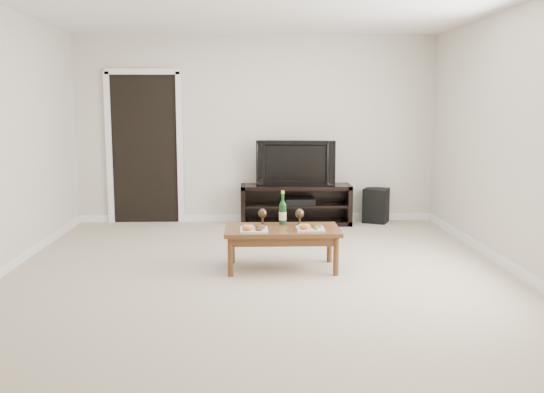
{
  "coord_description": "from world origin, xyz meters",
  "views": [
    {
      "loc": [
        -0.09,
        -5.74,
        1.64
      ],
      "look_at": [
        0.14,
        0.45,
        0.7
      ],
      "focal_mm": 40.0,
      "sensor_mm": 36.0,
      "label": 1
    }
  ],
  "objects": [
    {
      "name": "doorway",
      "position": [
        -1.55,
        2.73,
        1.02
      ],
      "size": [
        0.9,
        0.02,
        2.05
      ],
      "primitive_type": "cube",
      "color": "black",
      "rests_on": "ground"
    },
    {
      "name": "television",
      "position": [
        0.54,
        2.5,
        0.86
      ],
      "size": [
        1.08,
        0.27,
        0.62
      ],
      "primitive_type": "imported",
      "rotation": [
        0.0,
        0.0,
        -0.12
      ],
      "color": "black",
      "rests_on": "media_console"
    },
    {
      "name": "coffee_table",
      "position": [
        0.23,
        0.19,
        0.21
      ],
      "size": [
        1.14,
        0.63,
        0.42
      ],
      "primitive_type": "cube",
      "rotation": [
        0.0,
        0.0,
        -0.0
      ],
      "color": "brown",
      "rests_on": "ground"
    },
    {
      "name": "plate_left",
      "position": [
        -0.05,
        0.07,
        0.45
      ],
      "size": [
        0.27,
        0.27,
        0.07
      ],
      "primitive_type": "cube",
      "color": "white",
      "rests_on": "coffee_table"
    },
    {
      "name": "plate_right",
      "position": [
        0.5,
        0.1,
        0.45
      ],
      "size": [
        0.27,
        0.27,
        0.07
      ],
      "primitive_type": "cube",
      "color": "white",
      "rests_on": "coffee_table"
    },
    {
      "name": "media_console",
      "position": [
        0.54,
        2.5,
        0.28
      ],
      "size": [
        1.51,
        0.45,
        0.55
      ],
      "primitive_type": "cube",
      "color": "black",
      "rests_on": "ground"
    },
    {
      "name": "subwoofer",
      "position": [
        1.68,
        2.59,
        0.24
      ],
      "size": [
        0.42,
        0.42,
        0.48
      ],
      "primitive_type": "cube",
      "rotation": [
        0.0,
        0.0,
        -0.42
      ],
      "color": "black",
      "rests_on": "ground"
    },
    {
      "name": "goblet_right",
      "position": [
        0.42,
        0.34,
        0.51
      ],
      "size": [
        0.09,
        0.09,
        0.17
      ],
      "primitive_type": null,
      "color": "#3E3122",
      "rests_on": "coffee_table"
    },
    {
      "name": "floor",
      "position": [
        0.0,
        0.0,
        0.0
      ],
      "size": [
        5.5,
        5.5,
        0.0
      ],
      "primitive_type": "plane",
      "color": "#BFB099",
      "rests_on": "ground"
    },
    {
      "name": "goblet_left",
      "position": [
        0.04,
        0.36,
        0.51
      ],
      "size": [
        0.09,
        0.09,
        0.17
      ],
      "primitive_type": null,
      "color": "#3E3122",
      "rests_on": "coffee_table"
    },
    {
      "name": "av_receiver",
      "position": [
        0.6,
        2.48,
        0.33
      ],
      "size": [
        0.4,
        0.3,
        0.08
      ],
      "primitive_type": "cube",
      "rotation": [
        0.0,
        0.0,
        0.0
      ],
      "color": "black",
      "rests_on": "media_console"
    },
    {
      "name": "back_wall",
      "position": [
        0.0,
        2.77,
        1.3
      ],
      "size": [
        5.0,
        0.04,
        2.6
      ],
      "primitive_type": "cube",
      "color": "beige",
      "rests_on": "ground"
    },
    {
      "name": "wine_bottle",
      "position": [
        0.25,
        0.39,
        0.59
      ],
      "size": [
        0.07,
        0.07,
        0.35
      ],
      "primitive_type": "cylinder",
      "color": "#0F3A14",
      "rests_on": "coffee_table"
    }
  ]
}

